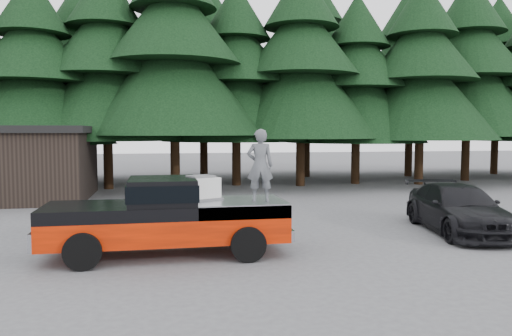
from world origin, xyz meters
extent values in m
plane|color=#4C4C4E|center=(0.00, 0.00, 0.00)|extent=(120.00, 120.00, 0.00)
cube|color=black|center=(-1.75, 0.25, 1.62)|extent=(1.66, 1.90, 0.59)
cube|color=silver|center=(-0.79, 0.48, 1.60)|extent=(1.01, 0.94, 0.55)
imported|color=#525559|center=(0.62, -0.08, 2.22)|extent=(0.71, 0.52, 1.79)
imported|color=black|center=(7.07, 1.47, 0.72)|extent=(2.83, 5.23, 1.44)
camera|label=1|loc=(-1.82, -12.07, 3.05)|focal=35.00mm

